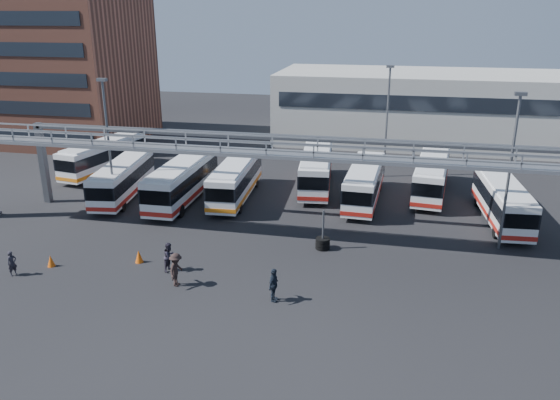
% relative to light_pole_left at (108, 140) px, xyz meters
% --- Properties ---
extents(ground, '(140.00, 140.00, 0.00)m').
position_rel_light_pole_left_xyz_m(ground, '(16.00, -8.00, -5.73)').
color(ground, black).
rests_on(ground, ground).
extents(gantry, '(51.40, 5.15, 7.10)m').
position_rel_light_pole_left_xyz_m(gantry, '(16.00, -2.13, -0.22)').
color(gantry, gray).
rests_on(gantry, ground).
extents(apartment_building, '(18.00, 15.00, 16.00)m').
position_rel_light_pole_left_xyz_m(apartment_building, '(-18.00, 22.00, 2.27)').
color(apartment_building, brown).
rests_on(apartment_building, ground).
extents(warehouse, '(42.00, 14.00, 8.00)m').
position_rel_light_pole_left_xyz_m(warehouse, '(28.00, 30.00, -1.73)').
color(warehouse, '#9E9E99').
rests_on(warehouse, ground).
extents(light_pole_left, '(0.70, 0.35, 10.21)m').
position_rel_light_pole_left_xyz_m(light_pole_left, '(0.00, 0.00, 0.00)').
color(light_pole_left, '#4C4F54').
rests_on(light_pole_left, ground).
extents(light_pole_mid, '(0.70, 0.35, 10.21)m').
position_rel_light_pole_left_xyz_m(light_pole_mid, '(28.00, -1.00, 0.00)').
color(light_pole_mid, '#4C4F54').
rests_on(light_pole_mid, ground).
extents(light_pole_back, '(0.70, 0.35, 10.21)m').
position_rel_light_pole_left_xyz_m(light_pole_back, '(20.00, 14.00, 0.00)').
color(light_pole_back, '#4C4F54').
rests_on(light_pole_back, ground).
extents(bus_0, '(4.09, 10.52, 3.12)m').
position_rel_light_pole_left_xyz_m(bus_0, '(-6.17, 9.51, -4.00)').
color(bus_0, silver).
rests_on(bus_0, ground).
extents(bus_1, '(3.64, 10.19, 3.03)m').
position_rel_light_pole_left_xyz_m(bus_1, '(-0.92, 3.23, -4.05)').
color(bus_1, silver).
rests_on(bus_1, ground).
extents(bus_2, '(2.65, 10.89, 3.30)m').
position_rel_light_pole_left_xyz_m(bus_2, '(4.23, 3.40, -3.90)').
color(bus_2, silver).
rests_on(bus_2, ground).
extents(bus_3, '(2.97, 10.40, 3.12)m').
position_rel_light_pole_left_xyz_m(bus_3, '(8.26, 4.96, -4.00)').
color(bus_3, silver).
rests_on(bus_3, ground).
extents(bus_4, '(3.52, 10.84, 3.23)m').
position_rel_light_pole_left_xyz_m(bus_4, '(14.32, 9.14, -3.94)').
color(bus_4, silver).
rests_on(bus_4, ground).
extents(bus_5, '(2.81, 10.29, 3.10)m').
position_rel_light_pole_left_xyz_m(bus_5, '(18.67, 6.30, -4.01)').
color(bus_5, silver).
rests_on(bus_5, ground).
extents(bus_6, '(3.54, 10.51, 3.13)m').
position_rel_light_pole_left_xyz_m(bus_6, '(24.05, 9.31, -4.00)').
color(bus_6, silver).
rests_on(bus_6, ground).
extents(bus_7, '(3.04, 10.23, 3.06)m').
position_rel_light_pole_left_xyz_m(bus_7, '(28.83, 4.06, -4.03)').
color(bus_7, silver).
rests_on(bus_7, ground).
extents(pedestrian_a, '(0.55, 0.65, 1.53)m').
position_rel_light_pole_left_xyz_m(pedestrian_a, '(-0.68, -11.08, -4.96)').
color(pedestrian_a, '#222029').
rests_on(pedestrian_a, ground).
extents(pedestrian_b, '(0.81, 0.97, 1.80)m').
position_rel_light_pole_left_xyz_m(pedestrian_b, '(8.13, -8.55, -4.83)').
color(pedestrian_b, '#282431').
rests_on(pedestrian_b, ground).
extents(pedestrian_c, '(0.77, 1.30, 1.98)m').
position_rel_light_pole_left_xyz_m(pedestrian_c, '(9.26, -10.24, -4.74)').
color(pedestrian_c, black).
rests_on(pedestrian_c, ground).
extents(pedestrian_d, '(0.61, 1.16, 1.90)m').
position_rel_light_pole_left_xyz_m(pedestrian_d, '(15.03, -10.79, -4.78)').
color(pedestrian_d, '#19212E').
rests_on(pedestrian_d, ground).
extents(cone_left, '(0.60, 0.60, 0.73)m').
position_rel_light_pole_left_xyz_m(cone_left, '(0.79, -9.57, -5.36)').
color(cone_left, '#DC550C').
rests_on(cone_left, ground).
extents(cone_right, '(0.62, 0.62, 0.80)m').
position_rel_light_pole_left_xyz_m(cone_right, '(5.80, -7.91, -5.33)').
color(cone_right, '#DC550C').
rests_on(cone_right, ground).
extents(tire_stack, '(0.94, 0.94, 2.70)m').
position_rel_light_pole_left_xyz_m(tire_stack, '(16.67, -3.50, -5.27)').
color(tire_stack, black).
rests_on(tire_stack, ground).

